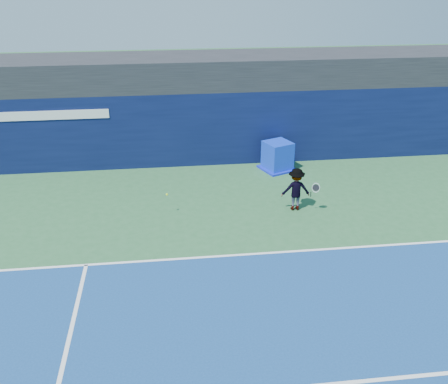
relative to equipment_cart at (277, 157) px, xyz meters
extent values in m
plane|color=#2A5E35|center=(-1.80, -9.25, -0.53)|extent=(80.00, 80.00, 0.00)
cube|color=white|center=(-1.80, -6.25, -0.52)|extent=(24.00, 0.10, 0.01)
cube|color=black|center=(-1.80, 2.25, 3.07)|extent=(36.00, 3.00, 1.20)
cube|color=#0A1238|center=(-1.80, 1.25, 0.97)|extent=(36.00, 1.00, 3.00)
cube|color=white|center=(-8.80, 0.74, 1.82)|extent=(4.50, 0.04, 0.35)
cube|color=#0E2EC7|center=(0.00, 0.00, 0.05)|extent=(1.26, 1.26, 1.16)
cube|color=#0D1ABB|center=(0.00, 0.00, -0.49)|extent=(1.57, 1.57, 0.08)
imported|color=silver|center=(-0.17, -3.58, 0.21)|extent=(0.99, 0.60, 1.48)
cylinder|color=black|center=(0.28, -3.83, 0.12)|extent=(0.07, 0.13, 0.23)
torus|color=silver|center=(0.42, -3.88, 0.37)|extent=(0.27, 0.15, 0.27)
cylinder|color=black|center=(0.42, -3.88, 0.37)|extent=(0.23, 0.12, 0.22)
sphere|color=#CFF21A|center=(-4.47, -3.42, 0.19)|extent=(0.07, 0.07, 0.07)
camera|label=1|loc=(-4.40, -18.35, 7.19)|focal=40.00mm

